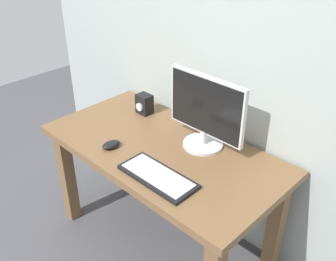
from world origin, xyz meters
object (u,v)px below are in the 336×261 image
(keyboard_primary, at_px, (158,176))
(audio_controller, at_px, (144,104))
(monitor, at_px, (206,112))
(desk, at_px, (162,164))
(mouse, at_px, (111,145))

(keyboard_primary, bearing_deg, audio_controller, 142.82)
(monitor, bearing_deg, desk, -130.47)
(monitor, xyz_separation_m, audio_controller, (-0.50, 0.02, -0.14))
(desk, distance_m, keyboard_primary, 0.30)
(monitor, height_order, keyboard_primary, monitor)
(keyboard_primary, bearing_deg, mouse, 178.23)
(keyboard_primary, relative_size, audio_controller, 3.26)
(mouse, bearing_deg, monitor, 54.89)
(desk, distance_m, monitor, 0.39)
(desk, xyz_separation_m, monitor, (0.15, 0.17, 0.32))
(desk, bearing_deg, audio_controller, 150.96)
(keyboard_primary, height_order, mouse, mouse)
(mouse, xyz_separation_m, audio_controller, (-0.16, 0.39, 0.04))
(desk, height_order, monitor, monitor)
(audio_controller, bearing_deg, keyboard_primary, -37.18)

